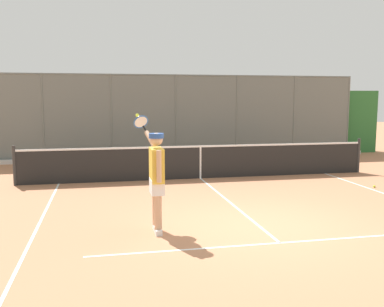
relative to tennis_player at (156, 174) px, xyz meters
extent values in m
plane|color=#B27551|center=(-1.87, 0.05, -1.03)|extent=(60.00, 60.00, 0.00)
cube|color=white|center=(-1.87, 1.01, -1.02)|extent=(6.17, 0.05, 0.01)
cube|color=white|center=(2.09, 0.49, -1.02)|extent=(0.05, 10.51, 0.01)
cube|color=white|center=(-1.87, -1.88, -1.02)|extent=(0.05, 5.78, 0.01)
cylinder|color=slate|center=(-9.10, -8.99, 0.57)|extent=(0.07, 0.07, 3.20)
cylinder|color=slate|center=(-6.69, -8.99, 0.57)|extent=(0.07, 0.07, 3.20)
cylinder|color=slate|center=(-4.28, -8.99, 0.57)|extent=(0.07, 0.07, 3.20)
cylinder|color=slate|center=(-1.87, -8.99, 0.57)|extent=(0.07, 0.07, 3.20)
cylinder|color=slate|center=(0.54, -8.99, 0.57)|extent=(0.07, 0.07, 3.20)
cylinder|color=slate|center=(2.95, -8.99, 0.57)|extent=(0.07, 0.07, 3.20)
cylinder|color=slate|center=(-1.87, -8.99, 2.13)|extent=(14.46, 0.05, 0.05)
cube|color=slate|center=(-1.87, -8.99, 0.57)|extent=(14.46, 0.02, 3.20)
cube|color=#2D6B33|center=(-1.87, -9.64, 0.28)|extent=(17.46, 0.90, 2.62)
cube|color=silver|center=(-1.87, -8.81, -0.95)|extent=(15.46, 0.18, 0.15)
cylinder|color=#2D2D2D|center=(-6.94, -4.77, -0.49)|extent=(0.09, 0.09, 1.07)
cylinder|color=#2D2D2D|center=(3.20, -4.77, -0.49)|extent=(0.09, 0.09, 1.07)
cube|color=black|center=(-1.87, -4.77, -0.57)|extent=(10.06, 0.02, 0.91)
cube|color=white|center=(-1.87, -4.77, -0.09)|extent=(10.06, 0.04, 0.05)
cube|color=white|center=(-1.87, -4.77, -0.57)|extent=(0.05, 0.04, 0.91)
cube|color=silver|center=(-0.01, 0.16, -0.98)|extent=(0.11, 0.26, 0.09)
cylinder|color=tan|center=(-0.01, 0.16, -0.53)|extent=(0.13, 0.13, 0.80)
cube|color=silver|center=(0.00, -0.12, -0.98)|extent=(0.11, 0.26, 0.09)
cylinder|color=tan|center=(0.00, -0.12, -0.53)|extent=(0.13, 0.13, 0.80)
cube|color=white|center=(0.00, 0.02, -0.21)|extent=(0.22, 0.42, 0.26)
cube|color=gold|center=(0.00, 0.02, 0.16)|extent=(0.21, 0.50, 0.58)
cylinder|color=tan|center=(-0.01, 0.32, 0.18)|extent=(0.08, 0.08, 0.53)
cylinder|color=tan|center=(0.05, -0.44, 0.56)|extent=(0.20, 0.40, 0.30)
sphere|color=tan|center=(0.00, 0.02, 0.60)|extent=(0.22, 0.22, 0.22)
cylinder|color=#284C93|center=(0.00, 0.02, 0.66)|extent=(0.26, 0.26, 0.08)
cube|color=#284C93|center=(0.00, -0.10, 0.63)|extent=(0.19, 0.20, 0.02)
cylinder|color=black|center=(0.12, -0.68, 0.73)|extent=(0.08, 0.17, 0.13)
torus|color=#28569E|center=(0.18, -0.86, 0.85)|extent=(0.33, 0.26, 0.26)
cylinder|color=silver|center=(0.18, -0.86, 0.85)|extent=(0.28, 0.21, 0.21)
sphere|color=#CCDB33|center=(0.23, -1.03, 0.97)|extent=(0.07, 0.07, 0.07)
sphere|color=#CCDB33|center=(-0.38, -3.85, -0.99)|extent=(0.07, 0.07, 0.07)
sphere|color=#C1D138|center=(-6.02, -2.56, -0.99)|extent=(0.07, 0.07, 0.07)
camera|label=1|loc=(0.90, 7.35, 1.30)|focal=40.67mm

